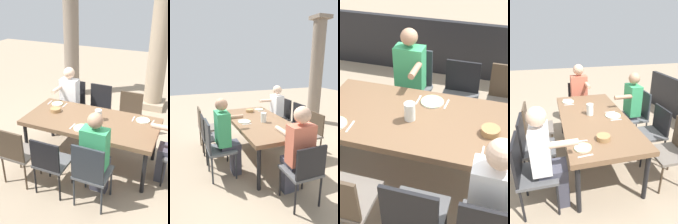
{
  "view_description": "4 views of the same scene",
  "coord_description": "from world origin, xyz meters",
  "views": [
    {
      "loc": [
        1.36,
        -3.37,
        2.69
      ],
      "look_at": [
        -0.1,
        -0.05,
        0.89
      ],
      "focal_mm": 42.35,
      "sensor_mm": 36.0,
      "label": 1
    },
    {
      "loc": [
        3.25,
        -1.4,
        1.88
      ],
      "look_at": [
        -0.13,
        -0.06,
        0.89
      ],
      "focal_mm": 31.06,
      "sensor_mm": 36.0,
      "label": 2
    },
    {
      "loc": [
        -0.68,
        2.28,
        2.54
      ],
      "look_at": [
        -0.05,
        0.08,
        0.89
      ],
      "focal_mm": 49.99,
      "sensor_mm": 36.0,
      "label": 3
    },
    {
      "loc": [
        -2.56,
        0.63,
        2.0
      ],
      "look_at": [
        -0.08,
        0.02,
        0.87
      ],
      "focal_mm": 30.64,
      "sensor_mm": 36.0,
      "label": 4
    }
  ],
  "objects": [
    {
      "name": "ground_plane",
      "position": [
        0.0,
        0.0,
        0.0
      ],
      "size": [
        16.0,
        16.0,
        0.0
      ],
      "primitive_type": "plane",
      "color": "gray"
    },
    {
      "name": "dining_table",
      "position": [
        0.0,
        0.0,
        0.69
      ],
      "size": [
        2.08,
        0.99,
        0.75
      ],
      "color": "brown",
      "rests_on": "ground"
    },
    {
      "name": "chair_west_north",
      "position": [
        -0.75,
        0.92,
        0.55
      ],
      "size": [
        0.44,
        0.44,
        0.96
      ],
      "color": "#4F4F50",
      "rests_on": "ground"
    },
    {
      "name": "chair_west_south",
      "position": [
        -0.75,
        -0.92,
        0.53
      ],
      "size": [
        0.44,
        0.44,
        0.91
      ],
      "color": "#6A6158",
      "rests_on": "ground"
    },
    {
      "name": "chair_mid_north",
      "position": [
        -0.21,
        0.92,
        0.54
      ],
      "size": [
        0.44,
        0.44,
        0.95
      ],
      "color": "#4F4F50",
      "rests_on": "ground"
    },
    {
      "name": "chair_mid_south",
      "position": [
        -0.21,
        -0.91,
        0.52
      ],
      "size": [
        0.44,
        0.44,
        0.89
      ],
      "color": "#4F4F50",
      "rests_on": "ground"
    },
    {
      "name": "chair_east_north",
      "position": [
        0.38,
        0.91,
        0.53
      ],
      "size": [
        0.44,
        0.44,
        0.89
      ],
      "color": "#6A6158",
      "rests_on": "ground"
    },
    {
      "name": "chair_east_south",
      "position": [
        0.38,
        -0.92,
        0.55
      ],
      "size": [
        0.44,
        0.44,
        0.97
      ],
      "color": "#5B5E61",
      "rests_on": "ground"
    },
    {
      "name": "chair_head_east",
      "position": [
        1.45,
        0.0,
        0.52
      ],
      "size": [
        0.44,
        0.44,
        0.88
      ],
      "color": "#4F4F50",
      "rests_on": "ground"
    },
    {
      "name": "diner_woman_green",
      "position": [
        -0.76,
        0.71,
        0.7
      ],
      "size": [
        0.35,
        0.49,
        1.3
      ],
      "color": "#3F3F4C",
      "rests_on": "ground"
    },
    {
      "name": "diner_man_white",
      "position": [
        0.38,
        -0.74,
        0.7
      ],
      "size": [
        0.35,
        0.49,
        1.31
      ],
      "color": "#3F3F4C",
      "rests_on": "ground"
    },
    {
      "name": "diner_guest_third",
      "position": [
        1.28,
        -0.0,
        0.72
      ],
      "size": [
        0.5,
        0.35,
        1.33
      ],
      "color": "#3F3F4C",
      "rests_on": "ground"
    },
    {
      "name": "stone_column_near",
      "position": [
        -1.56,
        2.52,
        1.52
      ],
      "size": [
        0.49,
        0.49,
        3.08
      ],
      "color": "gray",
      "rests_on": "ground"
    },
    {
      "name": "plate_0",
      "position": [
        -0.77,
        0.32,
        0.76
      ],
      "size": [
        0.2,
        0.2,
        0.02
      ],
      "color": "silver",
      "rests_on": "dining_table"
    },
    {
      "name": "fork_0",
      "position": [
        -0.92,
        0.32,
        0.75
      ],
      "size": [
        0.03,
        0.17,
        0.01
      ],
      "primitive_type": "cube",
      "rotation": [
        0.0,
        0.0,
        0.08
      ],
      "color": "silver",
      "rests_on": "dining_table"
    },
    {
      "name": "spoon_0",
      "position": [
        -0.62,
        0.32,
        0.75
      ],
      "size": [
        0.02,
        0.17,
        0.01
      ],
      "primitive_type": "cube",
      "rotation": [
        0.0,
        0.0,
        -0.01
      ],
      "color": "silver",
      "rests_on": "dining_table"
    },
    {
      "name": "plate_1",
      "position": [
        -0.03,
        -0.3,
        0.76
      ],
      "size": [
        0.24,
        0.24,
        0.02
      ],
      "color": "white",
      "rests_on": "dining_table"
    },
    {
      "name": "fork_1",
      "position": [
        -0.18,
        -0.3,
        0.75
      ],
      "size": [
        0.02,
        0.17,
        0.01
      ],
      "primitive_type": "cube",
      "rotation": [
        0.0,
        0.0,
        -0.05
      ],
      "color": "silver",
      "rests_on": "dining_table"
    },
    {
      "name": "spoon_1",
      "position": [
        0.12,
        -0.3,
        0.75
      ],
      "size": [
        0.02,
        0.17,
        0.01
      ],
      "primitive_type": "cube",
      "rotation": [
        0.0,
        0.0,
        -0.01
      ],
      "color": "silver",
      "rests_on": "dining_table"
    },
    {
      "name": "plate_2",
      "position": [
        0.75,
        0.3,
        0.76
      ],
      "size": [
        0.21,
        0.21,
        0.02
      ],
      "color": "white",
      "rests_on": "dining_table"
    },
    {
      "name": "fork_2",
      "position": [
        0.6,
        0.3,
        0.75
      ],
      "size": [
        0.02,
        0.17,
        0.01
      ],
      "primitive_type": "cube",
      "rotation": [
        0.0,
        0.0,
        0.02
      ],
      "color": "silver",
      "rests_on": "dining_table"
    },
    {
      "name": "spoon_2",
      "position": [
        0.9,
        0.3,
        0.75
      ],
      "size": [
        0.03,
        0.17,
        0.01
      ],
      "primitive_type": "cube",
      "rotation": [
        0.0,
        0.0,
        -0.09
      ],
      "color": "silver",
      "rests_on": "dining_table"
    },
    {
      "name": "water_pitcher",
      "position": [
        0.11,
        0.04,
        0.83
      ],
      "size": [
        0.11,
        0.11,
        0.18
      ],
      "color": "white",
      "rests_on": "dining_table"
    },
    {
      "name": "bread_basket",
      "position": [
        -0.65,
        0.04,
        0.78
      ],
      "size": [
        0.17,
        0.17,
        0.06
      ],
      "primitive_type": "cylinder",
      "color": "#9E7547",
      "rests_on": "dining_table"
    }
  ]
}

